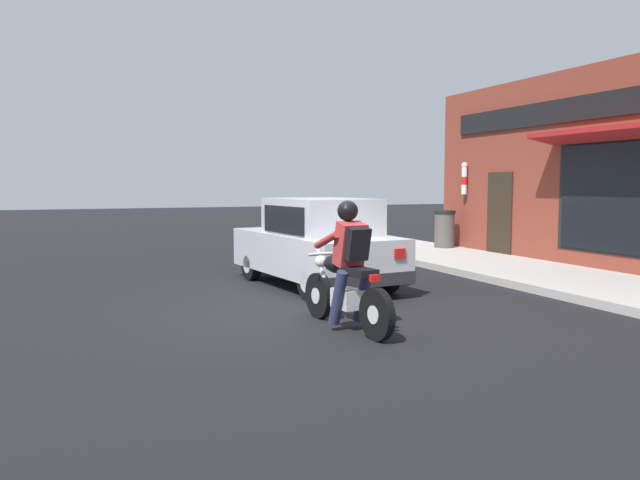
% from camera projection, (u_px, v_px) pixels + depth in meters
% --- Properties ---
extents(ground_plane, '(80.00, 80.00, 0.00)m').
position_uv_depth(ground_plane, '(303.00, 314.00, 8.78)').
color(ground_plane, black).
extents(sidewalk_curb, '(2.60, 22.00, 0.14)m').
position_uv_depth(sidewalk_curb, '(487.00, 264.00, 13.57)').
color(sidewalk_curb, '#ADAAA3').
rests_on(sidewalk_curb, ground).
extents(storefront_building, '(1.25, 10.89, 4.20)m').
position_uv_depth(storefront_building, '(610.00, 169.00, 12.30)').
color(storefront_building, brown).
rests_on(storefront_building, ground).
extents(motorcycle_with_rider, '(0.62, 2.02, 1.62)m').
position_uv_depth(motorcycle_with_rider, '(347.00, 276.00, 7.80)').
color(motorcycle_with_rider, black).
rests_on(motorcycle_with_rider, ground).
extents(car_hatchback, '(2.06, 3.94, 1.57)m').
position_uv_depth(car_hatchback, '(316.00, 244.00, 11.02)').
color(car_hatchback, black).
rests_on(car_hatchback, ground).
extents(trash_bin, '(0.56, 0.56, 0.98)m').
position_uv_depth(trash_bin, '(444.00, 229.00, 16.47)').
color(trash_bin, '#514C47').
rests_on(trash_bin, sidewalk_curb).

